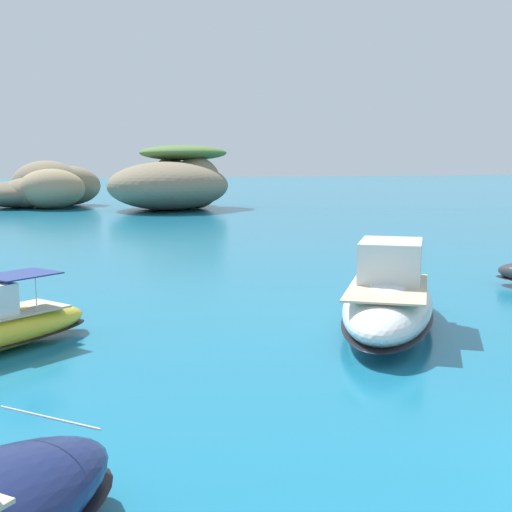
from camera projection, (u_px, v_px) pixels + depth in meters
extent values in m
ellipsoid|color=#9E8966|center=(160.00, 192.00, 75.22)|extent=(12.71, 12.69, 3.84)
ellipsoid|color=#84755B|center=(169.00, 186.00, 73.97)|extent=(19.00, 19.26, 5.27)
ellipsoid|color=#84755B|center=(196.00, 183.00, 76.14)|extent=(6.81, 7.57, 5.78)
ellipsoid|color=#9E8966|center=(180.00, 184.00, 80.47)|extent=(8.24, 9.66, 5.29)
ellipsoid|color=#756651|center=(179.00, 195.00, 79.51)|extent=(7.41, 9.03, 2.70)
ellipsoid|color=#84755B|center=(170.00, 181.00, 79.54)|extent=(5.24, 5.70, 5.85)
ellipsoid|color=#517538|center=(183.00, 153.00, 77.53)|extent=(10.02, 9.11, 1.73)
ellipsoid|color=#756651|center=(20.00, 194.00, 78.15)|extent=(14.37, 14.28, 3.04)
ellipsoid|color=#9E8966|center=(52.00, 189.00, 75.92)|extent=(10.37, 10.41, 4.46)
ellipsoid|color=#84755B|center=(47.00, 183.00, 80.16)|extent=(10.27, 11.57, 5.36)
ellipsoid|color=#84755B|center=(69.00, 186.00, 81.78)|extent=(9.31, 8.48, 4.71)
ellipsoid|color=#84755B|center=(28.00, 193.00, 77.20)|extent=(6.25, 8.12, 3.44)
ellipsoid|color=white|center=(389.00, 303.00, 22.11)|extent=(7.25, 9.48, 1.59)
ellipsoid|color=black|center=(388.00, 314.00, 22.16)|extent=(7.40, 9.67, 0.19)
cube|color=#C6B793|center=(388.00, 287.00, 21.34)|extent=(4.71, 5.65, 0.06)
cube|color=silver|center=(391.00, 260.00, 22.37)|extent=(3.04, 3.27, 1.31)
cube|color=#2D4756|center=(393.00, 251.00, 23.63)|extent=(1.72, 1.20, 0.70)
cylinder|color=silver|center=(395.00, 261.00, 25.50)|extent=(1.70, 1.05, 0.04)
cylinder|color=silver|center=(49.00, 418.00, 10.06)|extent=(1.44, 1.39, 0.04)
cube|color=#C6B793|center=(3.00, 313.00, 19.68)|extent=(3.89, 3.51, 0.06)
cube|color=navy|center=(21.00, 274.00, 20.06)|extent=(2.50, 2.41, 0.04)
cylinder|color=silver|center=(36.00, 295.00, 19.73)|extent=(0.03, 0.03, 1.05)
cylinder|color=silver|center=(8.00, 289.00, 20.53)|extent=(0.03, 0.03, 1.05)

